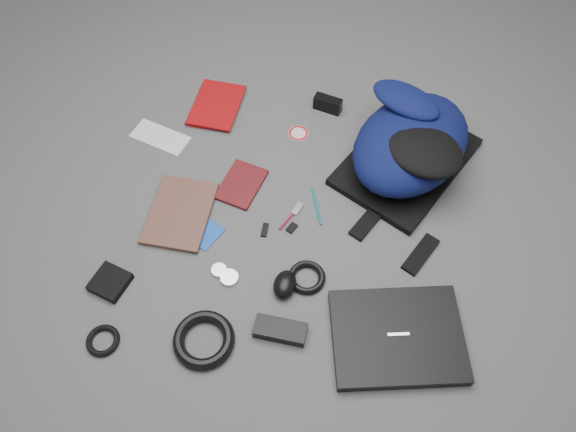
% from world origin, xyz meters
% --- Properties ---
extents(ground, '(4.00, 4.00, 0.00)m').
position_xyz_m(ground, '(0.00, 0.00, 0.00)').
color(ground, '#4F4F51').
rests_on(ground, ground).
extents(backpack, '(0.53, 0.61, 0.21)m').
position_xyz_m(backpack, '(0.33, 0.30, 0.11)').
color(backpack, '#080D34').
rests_on(backpack, ground).
extents(laptop, '(0.42, 0.36, 0.04)m').
position_xyz_m(laptop, '(0.38, -0.31, 0.02)').
color(laptop, black).
rests_on(laptop, ground).
extents(textbook_red, '(0.16, 0.22, 0.02)m').
position_xyz_m(textbook_red, '(-0.44, 0.40, 0.01)').
color(textbook_red, maroon).
rests_on(textbook_red, ground).
extents(comic_book, '(0.20, 0.27, 0.02)m').
position_xyz_m(comic_book, '(-0.43, -0.07, 0.01)').
color(comic_book, '#AD510C').
rests_on(comic_book, ground).
extents(envelope, '(0.21, 0.13, 0.00)m').
position_xyz_m(envelope, '(-0.51, 0.22, 0.00)').
color(envelope, silver).
rests_on(envelope, ground).
extents(dvd_case, '(0.15, 0.19, 0.01)m').
position_xyz_m(dvd_case, '(-0.18, 0.09, 0.01)').
color(dvd_case, '#430D0F').
rests_on(dvd_case, ground).
extents(compact_camera, '(0.10, 0.05, 0.06)m').
position_xyz_m(compact_camera, '(0.03, 0.48, 0.03)').
color(compact_camera, black).
rests_on(compact_camera, ground).
extents(sticker_disc, '(0.09, 0.09, 0.00)m').
position_xyz_m(sticker_disc, '(-0.05, 0.35, 0.00)').
color(sticker_disc, silver).
rests_on(sticker_disc, ground).
extents(pen_teal, '(0.06, 0.13, 0.01)m').
position_xyz_m(pen_teal, '(0.08, 0.07, 0.00)').
color(pen_teal, '#0C6B6F').
rests_on(pen_teal, ground).
extents(pen_red, '(0.05, 0.12, 0.01)m').
position_xyz_m(pen_red, '(0.01, 0.01, 0.00)').
color(pen_red, maroon).
rests_on(pen_red, ground).
extents(id_badge, '(0.09, 0.11, 0.00)m').
position_xyz_m(id_badge, '(-0.23, -0.11, 0.00)').
color(id_badge, '#1749AD').
rests_on(id_badge, ground).
extents(usb_black, '(0.02, 0.05, 0.01)m').
position_xyz_m(usb_black, '(-0.06, -0.06, 0.00)').
color(usb_black, black).
rests_on(usb_black, ground).
extents(usb_silver, '(0.03, 0.05, 0.01)m').
position_xyz_m(usb_silver, '(0.02, 0.04, 0.00)').
color(usb_silver, '#AFB0B2').
rests_on(usb_silver, ground).
extents(key_fob, '(0.03, 0.04, 0.01)m').
position_xyz_m(key_fob, '(0.02, -0.03, 0.01)').
color(key_fob, black).
rests_on(key_fob, ground).
extents(mouse, '(0.07, 0.09, 0.05)m').
position_xyz_m(mouse, '(0.05, -0.23, 0.02)').
color(mouse, black).
rests_on(mouse, ground).
extents(headphone_left, '(0.06, 0.06, 0.01)m').
position_xyz_m(headphone_left, '(-0.16, -0.22, 0.01)').
color(headphone_left, silver).
rests_on(headphone_left, ground).
extents(headphone_right, '(0.05, 0.05, 0.01)m').
position_xyz_m(headphone_right, '(-0.12, -0.24, 0.01)').
color(headphone_right, silver).
rests_on(headphone_right, ground).
extents(cable_coil, '(0.12, 0.12, 0.02)m').
position_xyz_m(cable_coil, '(0.10, -0.19, 0.01)').
color(cable_coil, black).
rests_on(cable_coil, ground).
extents(power_brick, '(0.15, 0.06, 0.04)m').
position_xyz_m(power_brick, '(0.06, -0.37, 0.02)').
color(power_brick, black).
rests_on(power_brick, ground).
extents(power_cord_coil, '(0.21, 0.21, 0.03)m').
position_xyz_m(power_cord_coil, '(-0.13, -0.44, 0.02)').
color(power_cord_coil, black).
rests_on(power_cord_coil, ground).
extents(pouch, '(0.12, 0.12, 0.03)m').
position_xyz_m(pouch, '(-0.45, -0.33, 0.01)').
color(pouch, black).
rests_on(pouch, ground).
extents(earbud_coil, '(0.11, 0.11, 0.02)m').
position_xyz_m(earbud_coil, '(-0.40, -0.50, 0.01)').
color(earbud_coil, black).
rests_on(earbud_coil, ground).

